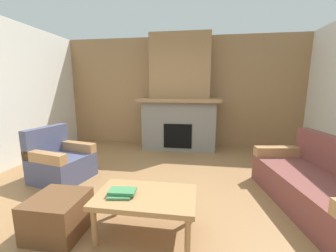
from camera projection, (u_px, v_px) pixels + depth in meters
name	position (u px, v px, depth m)	size (l,w,h in m)	color
ground	(159.00, 203.00, 2.75)	(9.00, 9.00, 0.00)	olive
wall_back_wood_panel	(181.00, 92.00, 5.42)	(6.00, 0.12, 2.70)	#997047
fireplace	(180.00, 101.00, 5.09)	(1.90, 0.82, 2.70)	gray
couch	(320.00, 186.00, 2.61)	(1.11, 1.91, 0.85)	brown
armchair	(60.00, 162.00, 3.44)	(0.90, 0.90, 0.85)	#474C6B
coffee_table	(146.00, 199.00, 2.13)	(1.00, 0.60, 0.43)	#A87A4C
ottoman	(58.00, 215.00, 2.17)	(0.52, 0.52, 0.40)	brown
book_stack_near_edge	(122.00, 193.00, 2.10)	(0.28, 0.21, 0.05)	#3D7F4C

